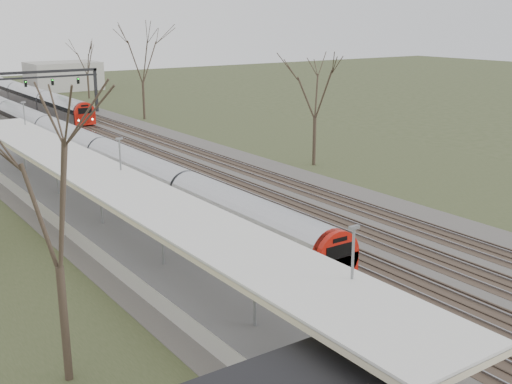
# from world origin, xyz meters

# --- Properties ---
(track_bed) EXTENTS (24.00, 160.00, 0.22)m
(track_bed) POSITION_xyz_m (0.26, 55.00, 0.06)
(track_bed) COLOR #474442
(track_bed) RESTS_ON ground
(platform) EXTENTS (3.50, 69.00, 1.00)m
(platform) POSITION_xyz_m (-9.05, 37.50, 0.50)
(platform) COLOR #9E9B93
(platform) RESTS_ON ground
(canopy) EXTENTS (4.10, 50.00, 3.11)m
(canopy) POSITION_xyz_m (-9.05, 32.99, 3.93)
(canopy) COLOR slate
(canopy) RESTS_ON platform
(signal_gantry) EXTENTS (21.00, 0.59, 6.08)m
(signal_gantry) POSITION_xyz_m (0.29, 84.99, 4.91)
(signal_gantry) COLOR black
(signal_gantry) RESTS_ON ground
(tree_west_near) EXTENTS (5.00, 5.00, 10.30)m
(tree_west_near) POSITION_xyz_m (-16.00, 20.00, 7.29)
(tree_west_near) COLOR #2D231C
(tree_west_near) RESTS_ON ground
(tree_east_far) EXTENTS (5.00, 5.00, 10.30)m
(tree_east_far) POSITION_xyz_m (14.00, 42.00, 7.29)
(tree_east_far) COLOR #2D231C
(tree_east_far) RESTS_ON ground
(train_near) EXTENTS (2.62, 90.21, 3.05)m
(train_near) POSITION_xyz_m (-2.50, 65.22, 1.48)
(train_near) COLOR #9B9DA4
(train_near) RESTS_ON ground
(train_far) EXTENTS (2.62, 60.21, 3.05)m
(train_far) POSITION_xyz_m (4.50, 103.15, 1.48)
(train_far) COLOR #9B9DA4
(train_far) RESTS_ON ground
(passenger) EXTENTS (0.66, 0.81, 1.92)m
(passenger) POSITION_xyz_m (-8.14, 13.94, 1.96)
(passenger) COLOR navy
(passenger) RESTS_ON platform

